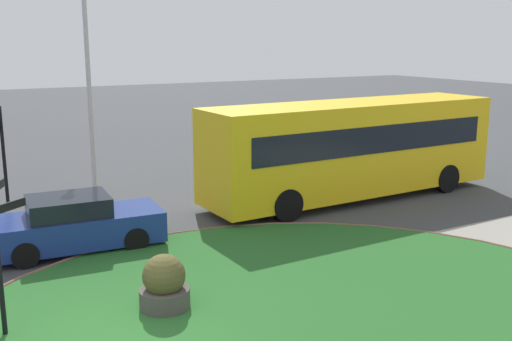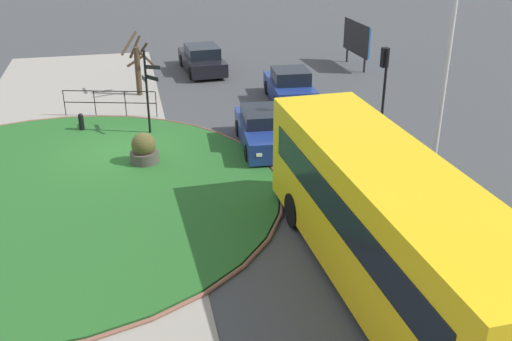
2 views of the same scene
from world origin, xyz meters
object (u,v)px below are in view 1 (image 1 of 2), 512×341
at_px(lamppost_tall, 88,71).
at_px(planter_near_signpost, 164,286).
at_px(car_trailing, 75,225).
at_px(bus_yellow, 352,147).

relative_size(lamppost_tall, planter_near_signpost, 6.60).
bearing_deg(planter_near_signpost, car_trailing, 98.95).
height_order(car_trailing, lamppost_tall, lamppost_tall).
bearing_deg(bus_yellow, planter_near_signpost, -150.94).
distance_m(lamppost_tall, planter_near_signpost, 11.26).
relative_size(car_trailing, lamppost_tall, 0.56).
bearing_deg(car_trailing, bus_yellow, 8.30).
distance_m(car_trailing, planter_near_signpost, 4.56).
bearing_deg(bus_yellow, lamppost_tall, 142.20).
bearing_deg(car_trailing, lamppost_tall, 75.44).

